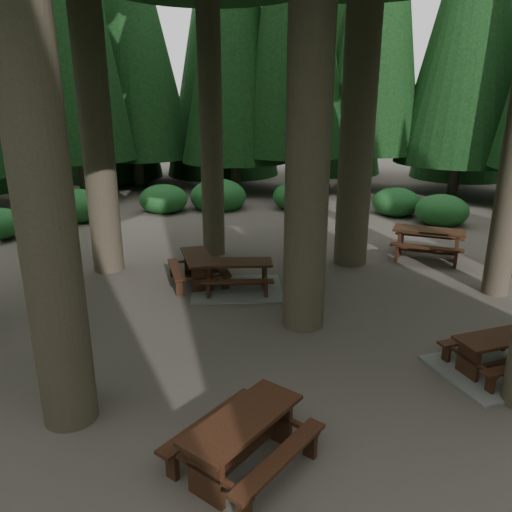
{
  "coord_description": "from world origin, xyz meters",
  "views": [
    {
      "loc": [
        0.01,
        -9.17,
        4.49
      ],
      "look_at": [
        -0.18,
        1.33,
        1.1
      ],
      "focal_mm": 35.0,
      "sensor_mm": 36.0,
      "label": 1
    }
  ],
  "objects_px": {
    "picnic_table_b": "(198,265)",
    "picnic_table_d": "(428,239)",
    "picnic_table_c": "(237,280)",
    "picnic_table_e": "(243,434)",
    "picnic_table_a": "(497,360)"
  },
  "relations": [
    {
      "from": "picnic_table_c",
      "to": "picnic_table_e",
      "type": "relative_size",
      "value": 1.03
    },
    {
      "from": "picnic_table_b",
      "to": "picnic_table_d",
      "type": "bearing_deg",
      "value": -87.31
    },
    {
      "from": "picnic_table_c",
      "to": "picnic_table_d",
      "type": "height_order",
      "value": "picnic_table_d"
    },
    {
      "from": "picnic_table_b",
      "to": "picnic_table_e",
      "type": "xyz_separation_m",
      "value": [
        1.4,
        -6.46,
        0.01
      ]
    },
    {
      "from": "picnic_table_b",
      "to": "picnic_table_a",
      "type": "bearing_deg",
      "value": -142.52
    },
    {
      "from": "picnic_table_d",
      "to": "picnic_table_e",
      "type": "height_order",
      "value": "picnic_table_d"
    },
    {
      "from": "picnic_table_b",
      "to": "picnic_table_d",
      "type": "relative_size",
      "value": 0.83
    },
    {
      "from": "picnic_table_e",
      "to": "picnic_table_a",
      "type": "bearing_deg",
      "value": -24.0
    },
    {
      "from": "picnic_table_b",
      "to": "picnic_table_d",
      "type": "height_order",
      "value": "picnic_table_d"
    },
    {
      "from": "picnic_table_b",
      "to": "picnic_table_c",
      "type": "height_order",
      "value": "picnic_table_c"
    },
    {
      "from": "picnic_table_a",
      "to": "picnic_table_e",
      "type": "xyz_separation_m",
      "value": [
        -4.2,
        -2.37,
        0.28
      ]
    },
    {
      "from": "picnic_table_b",
      "to": "picnic_table_c",
      "type": "bearing_deg",
      "value": -129.57
    },
    {
      "from": "picnic_table_d",
      "to": "picnic_table_b",
      "type": "bearing_deg",
      "value": -140.14
    },
    {
      "from": "picnic_table_a",
      "to": "picnic_table_e",
      "type": "relative_size",
      "value": 1.1
    },
    {
      "from": "picnic_table_c",
      "to": "picnic_table_e",
      "type": "bearing_deg",
      "value": -89.58
    }
  ]
}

